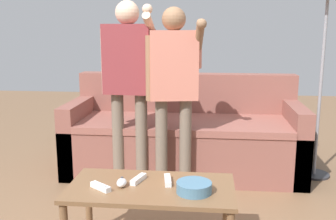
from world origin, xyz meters
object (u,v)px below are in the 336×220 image
at_px(couch, 184,137).
at_px(game_remote_wand_near, 101,187).
at_px(snack_bowl, 194,187).
at_px(game_remote_wand_far, 138,179).
at_px(game_remote_nunchuk, 122,183).
at_px(floor_lamp, 328,0).
at_px(player_left, 129,73).
at_px(player_center, 174,79).
at_px(game_remote_wand_spare, 168,180).
at_px(coffee_table, 151,196).

height_order(couch, game_remote_wand_near, couch).
xyz_separation_m(snack_bowl, game_remote_wand_far, (-0.33, 0.12, -0.01)).
bearing_deg(game_remote_nunchuk, floor_lamp, 45.30).
height_order(snack_bowl, player_left, player_left).
xyz_separation_m(floor_lamp, game_remote_wand_far, (-1.40, -1.41, -1.12)).
bearing_deg(game_remote_wand_far, game_remote_nunchuk, -134.40).
bearing_deg(snack_bowl, floor_lamp, 55.30).
xyz_separation_m(player_center, game_remote_wand_spare, (0.05, -0.91, -0.48)).
bearing_deg(snack_bowl, coffee_table, 165.41).
distance_m(floor_lamp, player_center, 1.50).
distance_m(couch, game_remote_wand_near, 1.65).
bearing_deg(game_remote_wand_near, player_center, 73.01).
distance_m(game_remote_nunchuk, game_remote_wand_near, 0.12).
xyz_separation_m(player_center, game_remote_wand_near, (-0.32, -1.05, -0.48)).
distance_m(game_remote_wand_far, game_remote_wand_spare, 0.17).
height_order(game_remote_wand_far, game_remote_wand_spare, same).
bearing_deg(game_remote_wand_far, game_remote_wand_near, -144.79).
xyz_separation_m(coffee_table, floor_lamp, (1.31, 1.47, 1.19)).
relative_size(snack_bowl, player_left, 0.13).
bearing_deg(floor_lamp, game_remote_wand_near, -135.78).
distance_m(snack_bowl, player_center, 1.15).
distance_m(player_left, game_remote_wand_spare, 1.20).
distance_m(couch, floor_lamp, 1.75).
height_order(couch, game_remote_nunchuk, couch).
distance_m(game_remote_nunchuk, player_center, 1.12).
bearing_deg(coffee_table, game_remote_nunchuk, -171.50).
xyz_separation_m(floor_lamp, game_remote_wand_near, (-1.59, -1.55, -1.12)).
height_order(game_remote_nunchuk, game_remote_wand_far, game_remote_nunchuk).
bearing_deg(game_remote_wand_spare, floor_lamp, 49.10).
relative_size(player_left, game_remote_wand_near, 11.30).
xyz_separation_m(player_left, game_remote_wand_far, (0.25, -0.99, -0.52)).
relative_size(coffee_table, game_remote_wand_spare, 6.32).
bearing_deg(player_center, game_remote_wand_far, -97.99).
height_order(snack_bowl, floor_lamp, floor_lamp).
xyz_separation_m(player_left, game_remote_wand_spare, (0.43, -0.99, -0.52)).
height_order(coffee_table, game_remote_wand_near, game_remote_wand_near).
bearing_deg(game_remote_wand_near, player_left, 92.99).
bearing_deg(floor_lamp, player_center, -158.54).
distance_m(couch, game_remote_wand_spare, 1.47).
bearing_deg(couch, game_remote_nunchuk, -99.68).
distance_m(game_remote_nunchuk, player_left, 1.20).
bearing_deg(player_center, game_remote_nunchuk, -101.92).
relative_size(game_remote_nunchuk, floor_lamp, 0.05).
height_order(game_remote_nunchuk, player_left, player_left).
height_order(couch, game_remote_wand_far, couch).
distance_m(game_remote_nunchuk, floor_lamp, 2.38).
bearing_deg(game_remote_wand_spare, player_left, 113.24).
height_order(coffee_table, player_center, player_center).
xyz_separation_m(couch, player_center, (-0.05, -0.55, 0.63)).
xyz_separation_m(floor_lamp, player_center, (-1.27, -0.50, -0.63)).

